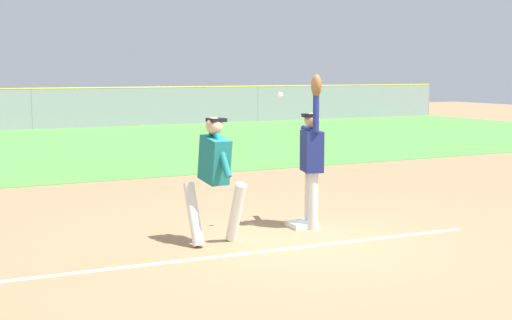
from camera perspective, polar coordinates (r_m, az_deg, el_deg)
ground_plane at (r=9.75m, az=3.97°, el=-6.63°), size 68.02×68.02×0.00m
outfield_grass at (r=22.73m, az=-14.44°, el=1.07°), size 40.87×14.75×0.01m
chalk_foul_line at (r=8.49m, az=-17.14°, el=-9.00°), size 11.99×0.66×0.01m
first_base at (r=10.67m, az=3.69°, el=-5.20°), size 0.39×0.39×0.08m
fielder at (r=10.45m, az=4.54°, el=0.53°), size 0.39×0.88×2.28m
runner at (r=9.46m, az=-3.34°, el=-0.91°), size 0.75×0.85×1.72m
baseball at (r=10.06m, az=1.97°, el=5.26°), size 0.07×0.07×0.07m
outfield_fence at (r=29.90m, az=-17.59°, el=3.96°), size 40.95×0.08×1.67m
parked_car_green at (r=33.39m, az=-12.76°, el=4.14°), size 4.50×2.31×1.25m
parked_car_blue at (r=34.48m, az=-4.15°, el=4.38°), size 4.43×2.17×1.25m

